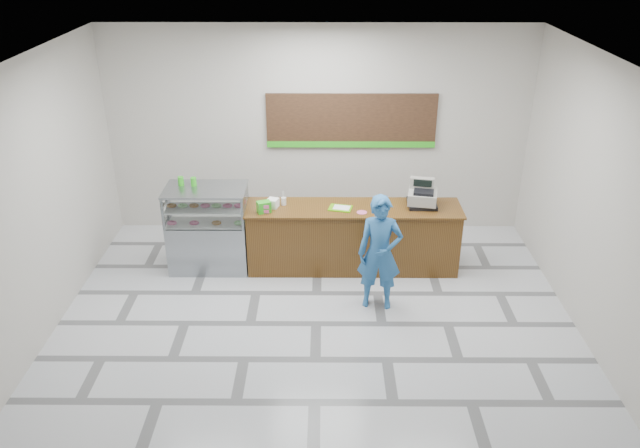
{
  "coord_description": "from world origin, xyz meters",
  "views": [
    {
      "loc": [
        0.1,
        -6.98,
        4.94
      ],
      "look_at": [
        0.05,
        0.9,
        1.07
      ],
      "focal_mm": 35.0,
      "sensor_mm": 36.0,
      "label": 1
    }
  ],
  "objects_px": {
    "display_case": "(208,228)",
    "customer": "(380,253)",
    "cash_register": "(422,196)",
    "sales_counter": "(353,237)",
    "serving_tray": "(340,208)"
  },
  "relations": [
    {
      "from": "display_case",
      "to": "serving_tray",
      "type": "xyz_separation_m",
      "value": [
        2.02,
        -0.05,
        0.36
      ]
    },
    {
      "from": "cash_register",
      "to": "serving_tray",
      "type": "xyz_separation_m",
      "value": [
        -1.23,
        -0.13,
        -0.14
      ]
    },
    {
      "from": "display_case",
      "to": "customer",
      "type": "xyz_separation_m",
      "value": [
        2.54,
        -1.07,
        0.16
      ]
    },
    {
      "from": "sales_counter",
      "to": "customer",
      "type": "xyz_separation_m",
      "value": [
        0.32,
        -1.07,
        0.32
      ]
    },
    {
      "from": "sales_counter",
      "to": "customer",
      "type": "distance_m",
      "value": 1.16
    },
    {
      "from": "sales_counter",
      "to": "cash_register",
      "type": "relative_size",
      "value": 6.34
    },
    {
      "from": "cash_register",
      "to": "customer",
      "type": "height_order",
      "value": "customer"
    },
    {
      "from": "sales_counter",
      "to": "display_case",
      "type": "distance_m",
      "value": 2.23
    },
    {
      "from": "display_case",
      "to": "cash_register",
      "type": "height_order",
      "value": "cash_register"
    },
    {
      "from": "display_case",
      "to": "customer",
      "type": "height_order",
      "value": "customer"
    },
    {
      "from": "display_case",
      "to": "sales_counter",
      "type": "bearing_deg",
      "value": 0.0
    },
    {
      "from": "customer",
      "to": "cash_register",
      "type": "bearing_deg",
      "value": 64.49
    },
    {
      "from": "serving_tray",
      "to": "customer",
      "type": "bearing_deg",
      "value": -49.9
    },
    {
      "from": "display_case",
      "to": "serving_tray",
      "type": "distance_m",
      "value": 2.05
    },
    {
      "from": "display_case",
      "to": "serving_tray",
      "type": "bearing_deg",
      "value": -1.49
    }
  ]
}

